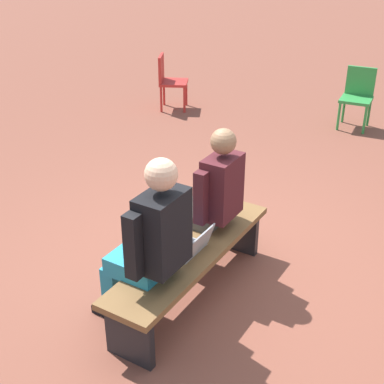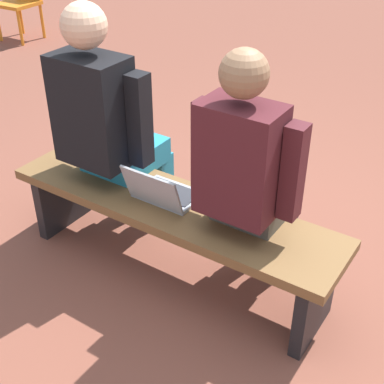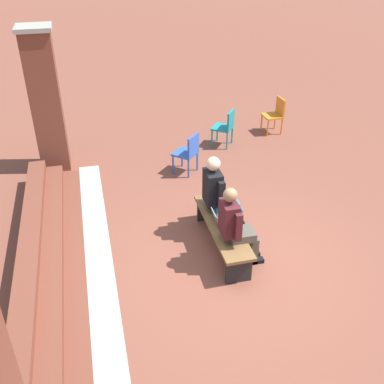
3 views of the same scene
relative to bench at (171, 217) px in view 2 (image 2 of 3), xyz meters
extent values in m
plane|color=brown|center=(-0.38, -0.10, -0.35)|extent=(60.00, 60.00, 0.00)
cube|color=brown|center=(0.00, 0.00, 0.07)|extent=(1.80, 0.44, 0.05)
cube|color=black|center=(-0.80, 0.00, -0.15)|extent=(0.06, 0.37, 0.40)
cube|color=black|center=(0.80, 0.00, -0.15)|extent=(0.06, 0.37, 0.40)
cube|color=#4C473D|center=(-0.39, -0.16, 0.15)|extent=(0.31, 0.37, 0.13)
cube|color=#4C473D|center=(-0.48, -0.35, -0.13)|extent=(0.10, 0.11, 0.45)
cube|color=black|center=(-0.48, -0.40, -0.32)|extent=(0.10, 0.22, 0.06)
cube|color=#4C473D|center=(-0.31, -0.35, -0.13)|extent=(0.10, 0.11, 0.45)
cube|color=black|center=(-0.31, -0.40, -0.32)|extent=(0.10, 0.22, 0.06)
cube|color=#47191E|center=(-0.39, 0.04, 0.47)|extent=(0.35, 0.22, 0.51)
cube|color=maroon|center=(-0.39, -0.08, 0.43)|extent=(0.05, 0.01, 0.31)
cube|color=#47191E|center=(-0.61, -0.03, 0.45)|extent=(0.08, 0.09, 0.44)
cube|color=#47191E|center=(-0.17, -0.03, 0.45)|extent=(0.08, 0.09, 0.44)
sphere|color=#8C6647|center=(-0.39, 0.04, 0.85)|extent=(0.20, 0.20, 0.20)
cube|color=teal|center=(0.43, -0.18, 0.15)|extent=(0.34, 0.39, 0.14)
cube|color=teal|center=(0.34, -0.37, -0.13)|extent=(0.11, 0.12, 0.45)
cube|color=black|center=(0.34, -0.43, -0.32)|extent=(0.11, 0.24, 0.07)
cube|color=teal|center=(0.52, -0.37, -0.13)|extent=(0.11, 0.12, 0.45)
cube|color=black|center=(0.52, -0.43, -0.32)|extent=(0.11, 0.24, 0.07)
cube|color=black|center=(0.43, 0.04, 0.50)|extent=(0.37, 0.24, 0.55)
cube|color=black|center=(0.20, -0.03, 0.48)|extent=(0.09, 0.10, 0.47)
cube|color=black|center=(0.67, -0.03, 0.48)|extent=(0.09, 0.10, 0.47)
sphere|color=#DBAD89|center=(0.43, 0.04, 0.91)|extent=(0.22, 0.22, 0.22)
cube|color=#9EA0A5|center=(0.04, -0.04, 0.11)|extent=(0.32, 0.22, 0.02)
cube|color=#2D2D33|center=(0.04, -0.05, 0.12)|extent=(0.29, 0.15, 0.00)
cube|color=#9EA0A5|center=(0.04, 0.10, 0.21)|extent=(0.32, 0.07, 0.19)
cube|color=#33519E|center=(0.04, 0.09, 0.21)|extent=(0.28, 0.06, 0.17)
cube|color=orange|center=(4.00, -2.49, 0.07)|extent=(0.44, 0.44, 0.04)
cylinder|color=orange|center=(3.81, -2.32, -0.15)|extent=(0.04, 0.04, 0.40)
cylinder|color=orange|center=(4.19, -2.66, -0.15)|extent=(0.04, 0.04, 0.40)
cylinder|color=orange|center=(3.83, -2.68, -0.15)|extent=(0.04, 0.04, 0.40)
camera|label=1|loc=(2.92, 1.80, 2.36)|focal=50.00mm
camera|label=2|loc=(-1.32, 1.80, 1.57)|focal=50.00mm
camera|label=3|loc=(-5.32, 1.80, 4.06)|focal=42.00mm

